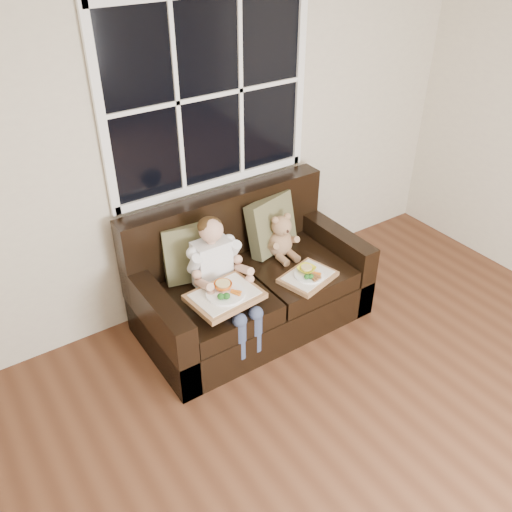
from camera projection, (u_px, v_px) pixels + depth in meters
ground at (458, 510)px, 2.96m from camera, size 5.00×5.00×0.00m
window_back at (209, 96)px, 3.73m from camera, size 1.62×0.04×1.37m
loveseat at (248, 285)px, 4.16m from camera, size 1.70×0.92×0.96m
pillow_left at (192, 253)px, 3.89m from camera, size 0.45×0.29×0.43m
pillow_right at (271, 225)px, 4.21m from camera, size 0.47×0.30×0.45m
child at (219, 270)px, 3.75m from camera, size 0.38×0.59×0.85m
teddy_bear at (281, 239)px, 4.18m from camera, size 0.22×0.27×0.37m
tray_left at (225, 295)px, 3.62m from camera, size 0.50×0.40×0.11m
tray_right at (308, 276)px, 3.97m from camera, size 0.45×0.38×0.09m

